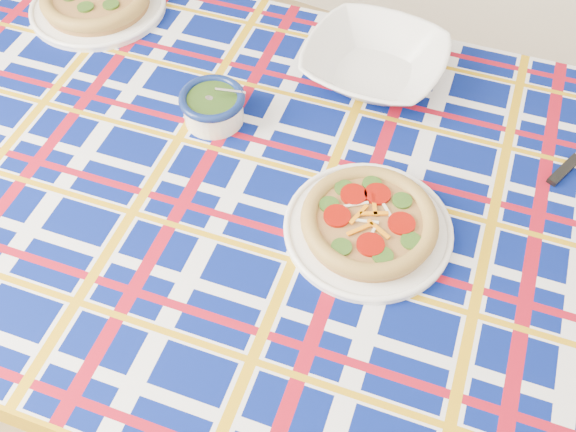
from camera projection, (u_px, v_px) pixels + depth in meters
The scene contains 5 objects.
dining_table at pixel (280, 213), 1.19m from camera, with size 1.71×1.20×0.75m.
tablecloth at pixel (280, 205), 1.17m from camera, with size 1.62×1.03×0.11m, color #05125F, non-canonical shape.
main_focaccia_plate at pixel (369, 221), 1.05m from camera, with size 0.29×0.29×0.06m, color #9F6C38, non-canonical shape.
pesto_bowl at pixel (213, 105), 1.20m from camera, with size 0.12×0.12×0.07m, color #1B330E, non-canonical shape.
serving_bowl at pixel (374, 63), 1.28m from camera, with size 0.28×0.28×0.07m, color white.
Camera 1 is at (-0.25, -0.10, 1.63)m, focal length 40.00 mm.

